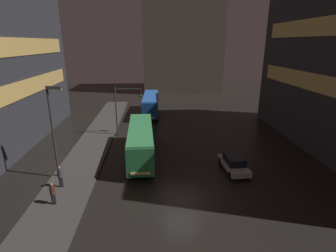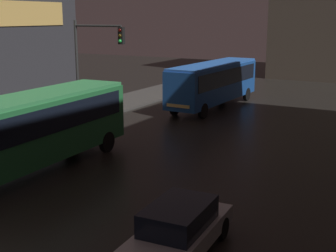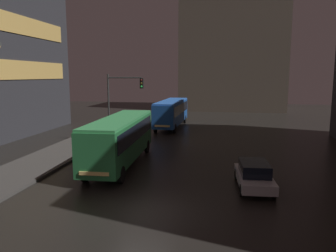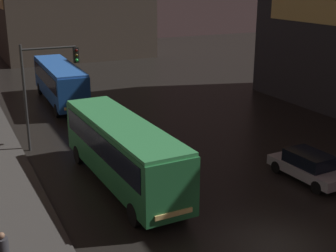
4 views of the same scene
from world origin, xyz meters
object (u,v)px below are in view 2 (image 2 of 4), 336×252
(bus_near, at_px, (32,125))
(car_taxi, at_px, (179,229))
(traffic_light_main, at_px, (92,57))
(bus_far, at_px, (214,80))

(bus_near, relative_size, car_taxi, 2.45)
(bus_near, height_order, traffic_light_main, traffic_light_main)
(bus_far, bearing_deg, bus_near, 88.62)
(bus_near, xyz_separation_m, car_taxi, (8.67, -3.37, -1.27))
(bus_far, relative_size, traffic_light_main, 1.70)
(bus_far, bearing_deg, traffic_light_main, 74.57)
(traffic_light_main, bearing_deg, bus_far, 72.75)
(bus_near, distance_m, traffic_light_main, 7.63)
(bus_far, relative_size, car_taxi, 2.45)
(car_taxi, xyz_separation_m, traffic_light_main, (-10.82, 10.35, 3.49))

